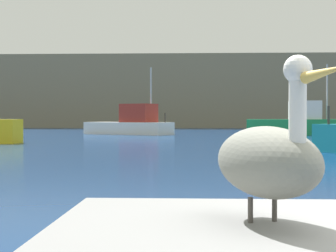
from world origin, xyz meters
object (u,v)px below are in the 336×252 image
(fishing_boat_white, at_px, (131,124))
(fishing_boat_green, at_px, (298,123))
(pelican, at_px, (268,159))
(mooring_buoy, at_px, (252,152))

(fishing_boat_white, distance_m, fishing_boat_green, 12.60)
(fishing_boat_white, xyz_separation_m, fishing_boat_green, (12.59, -0.65, 0.06))
(pelican, height_order, mooring_buoy, pelican)
(fishing_boat_white, bearing_deg, fishing_boat_green, 25.37)
(fishing_boat_white, relative_size, mooring_buoy, 12.40)
(fishing_boat_green, xyz_separation_m, mooring_buoy, (-5.90, -26.57, -0.58))
(pelican, distance_m, fishing_boat_green, 41.98)
(pelican, xyz_separation_m, fishing_boat_white, (-5.41, 42.01, -0.33))
(fishing_boat_white, height_order, mooring_buoy, fishing_boat_white)
(mooring_buoy, bearing_deg, fishing_boat_white, 103.80)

